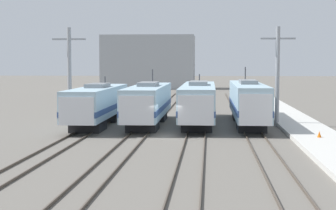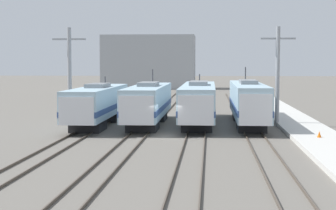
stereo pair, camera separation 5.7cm
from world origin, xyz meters
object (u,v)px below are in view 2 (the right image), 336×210
(locomotive_center_right, at_px, (198,102))
(catenary_tower_right, at_px, (278,74))
(catenary_tower_left, at_px, (70,74))
(locomotive_far_left, at_px, (97,104))
(locomotive_center_left, at_px, (148,103))
(locomotive_far_right, at_px, (248,102))
(traffic_cone, at_px, (319,134))

(locomotive_center_right, xyz_separation_m, catenary_tower_right, (7.25, -0.84, 2.66))
(locomotive_center_right, distance_m, catenary_tower_left, 12.44)
(locomotive_far_left, xyz_separation_m, locomotive_center_right, (9.29, 2.10, 0.08))
(locomotive_center_left, distance_m, catenary_tower_right, 12.20)
(locomotive_far_left, xyz_separation_m, locomotive_far_right, (13.93, 1.87, 0.14))
(locomotive_far_right, relative_size, catenary_tower_left, 2.09)
(catenary_tower_left, height_order, catenary_tower_right, same)
(catenary_tower_left, bearing_deg, catenary_tower_right, 0.00)
(locomotive_far_left, bearing_deg, locomotive_center_left, 8.07)
(locomotive_center_right, relative_size, catenary_tower_right, 2.15)
(catenary_tower_right, distance_m, traffic_cone, 11.27)
(locomotive_far_left, relative_size, locomotive_far_right, 0.89)
(locomotive_center_left, height_order, catenary_tower_right, catenary_tower_right)
(locomotive_center_left, xyz_separation_m, traffic_cone, (13.78, -9.69, -1.50))
(catenary_tower_left, height_order, traffic_cone, catenary_tower_left)
(locomotive_center_left, distance_m, locomotive_far_right, 9.37)
(locomotive_far_right, bearing_deg, locomotive_far_left, -172.34)
(locomotive_center_left, xyz_separation_m, locomotive_far_right, (9.29, 1.21, 0.09))
(catenary_tower_right, height_order, traffic_cone, catenary_tower_right)
(locomotive_far_right, bearing_deg, locomotive_center_right, 177.16)
(locomotive_center_right, distance_m, catenary_tower_right, 7.76)
(locomotive_far_left, distance_m, locomotive_center_right, 9.52)
(locomotive_center_left, relative_size, catenary_tower_left, 1.90)
(locomotive_far_right, xyz_separation_m, catenary_tower_left, (-16.76, -0.61, 2.59))
(locomotive_center_right, height_order, catenary_tower_right, catenary_tower_right)
(locomotive_center_left, bearing_deg, catenary_tower_right, 2.89)
(locomotive_far_left, height_order, locomotive_center_left, locomotive_center_left)
(locomotive_far_right, bearing_deg, catenary_tower_right, -13.25)
(catenary_tower_left, bearing_deg, locomotive_center_left, -4.59)
(locomotive_center_left, distance_m, locomotive_center_right, 4.86)
(locomotive_center_right, height_order, catenary_tower_left, catenary_tower_left)
(locomotive_center_right, bearing_deg, locomotive_far_right, -2.84)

